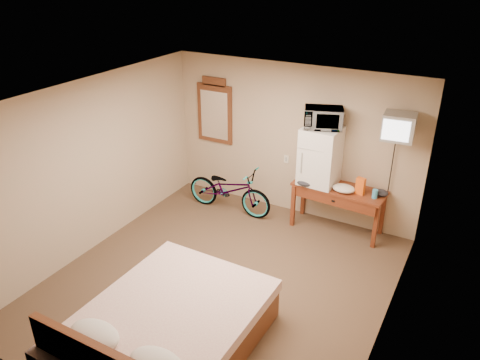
{
  "coord_description": "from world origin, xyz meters",
  "views": [
    {
      "loc": [
        2.68,
        -4.32,
        3.95
      ],
      "look_at": [
        -0.07,
        0.68,
        1.22
      ],
      "focal_mm": 35.0,
      "sensor_mm": 36.0,
      "label": 1
    }
  ],
  "objects_px": {
    "blue_cup": "(375,194)",
    "wall_mirror": "(215,111)",
    "bed": "(164,333)",
    "crt_television": "(399,127)",
    "desk": "(338,195)",
    "microwave": "(323,118)",
    "mini_fridge": "(320,156)",
    "bicycle": "(229,189)"
  },
  "relations": [
    {
      "from": "mini_fridge",
      "to": "crt_television",
      "type": "bearing_deg",
      "value": -0.97
    },
    {
      "from": "crt_television",
      "to": "mini_fridge",
      "type": "bearing_deg",
      "value": 179.03
    },
    {
      "from": "microwave",
      "to": "wall_mirror",
      "type": "relative_size",
      "value": 0.49
    },
    {
      "from": "blue_cup",
      "to": "bed",
      "type": "xyz_separation_m",
      "value": [
        -1.36,
        -3.31,
        -0.53
      ]
    },
    {
      "from": "wall_mirror",
      "to": "bicycle",
      "type": "bearing_deg",
      "value": -42.09
    },
    {
      "from": "desk",
      "to": "bed",
      "type": "bearing_deg",
      "value": -103.4
    },
    {
      "from": "bicycle",
      "to": "bed",
      "type": "xyz_separation_m",
      "value": [
        0.99,
        -3.12,
        -0.11
      ]
    },
    {
      "from": "wall_mirror",
      "to": "microwave",
      "type": "bearing_deg",
      "value": -6.52
    },
    {
      "from": "wall_mirror",
      "to": "bed",
      "type": "bearing_deg",
      "value": -66.68
    },
    {
      "from": "desk",
      "to": "blue_cup",
      "type": "bearing_deg",
      "value": -5.84
    },
    {
      "from": "desk",
      "to": "mini_fridge",
      "type": "bearing_deg",
      "value": 173.01
    },
    {
      "from": "mini_fridge",
      "to": "microwave",
      "type": "xyz_separation_m",
      "value": [
        0.0,
        0.0,
        0.6
      ]
    },
    {
      "from": "blue_cup",
      "to": "desk",
      "type": "bearing_deg",
      "value": 174.16
    },
    {
      "from": "blue_cup",
      "to": "wall_mirror",
      "type": "xyz_separation_m",
      "value": [
        -2.93,
        0.33,
        0.72
      ]
    },
    {
      "from": "bed",
      "to": "mini_fridge",
      "type": "bearing_deg",
      "value": 82.38
    },
    {
      "from": "blue_cup",
      "to": "wall_mirror",
      "type": "distance_m",
      "value": 3.04
    },
    {
      "from": "mini_fridge",
      "to": "crt_television",
      "type": "xyz_separation_m",
      "value": [
        1.08,
        -0.02,
        0.65
      ]
    },
    {
      "from": "wall_mirror",
      "to": "bicycle",
      "type": "height_order",
      "value": "wall_mirror"
    },
    {
      "from": "blue_cup",
      "to": "crt_television",
      "type": "distance_m",
      "value": 1.05
    },
    {
      "from": "microwave",
      "to": "blue_cup",
      "type": "relative_size",
      "value": 4.07
    },
    {
      "from": "microwave",
      "to": "crt_television",
      "type": "relative_size",
      "value": 0.98
    },
    {
      "from": "wall_mirror",
      "to": "mini_fridge",
      "type": "bearing_deg",
      "value": -6.52
    },
    {
      "from": "crt_television",
      "to": "bed",
      "type": "distance_m",
      "value": 4.04
    },
    {
      "from": "mini_fridge",
      "to": "bicycle",
      "type": "relative_size",
      "value": 0.58
    },
    {
      "from": "bicycle",
      "to": "blue_cup",
      "type": "bearing_deg",
      "value": -86.27
    },
    {
      "from": "desk",
      "to": "bed",
      "type": "xyz_separation_m",
      "value": [
        -0.8,
        -3.36,
        -0.34
      ]
    },
    {
      "from": "desk",
      "to": "crt_television",
      "type": "height_order",
      "value": "crt_television"
    },
    {
      "from": "blue_cup",
      "to": "crt_television",
      "type": "bearing_deg",
      "value": 24.75
    },
    {
      "from": "wall_mirror",
      "to": "bed",
      "type": "distance_m",
      "value": 4.15
    },
    {
      "from": "desk",
      "to": "blue_cup",
      "type": "distance_m",
      "value": 0.59
    },
    {
      "from": "wall_mirror",
      "to": "desk",
      "type": "bearing_deg",
      "value": -6.59
    },
    {
      "from": "crt_television",
      "to": "wall_mirror",
      "type": "bearing_deg",
      "value": 175.4
    },
    {
      "from": "microwave",
      "to": "wall_mirror",
      "type": "height_order",
      "value": "wall_mirror"
    },
    {
      "from": "mini_fridge",
      "to": "wall_mirror",
      "type": "distance_m",
      "value": 2.07
    },
    {
      "from": "desk",
      "to": "bicycle",
      "type": "height_order",
      "value": "bicycle"
    },
    {
      "from": "blue_cup",
      "to": "crt_television",
      "type": "height_order",
      "value": "crt_television"
    },
    {
      "from": "blue_cup",
      "to": "bed",
      "type": "bearing_deg",
      "value": -112.38
    },
    {
      "from": "bed",
      "to": "desk",
      "type": "bearing_deg",
      "value": 76.6
    },
    {
      "from": "crt_television",
      "to": "wall_mirror",
      "type": "relative_size",
      "value": 0.5
    },
    {
      "from": "microwave",
      "to": "bicycle",
      "type": "relative_size",
      "value": 0.36
    },
    {
      "from": "mini_fridge",
      "to": "wall_mirror",
      "type": "relative_size",
      "value": 0.79
    },
    {
      "from": "microwave",
      "to": "bed",
      "type": "relative_size",
      "value": 0.25
    }
  ]
}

